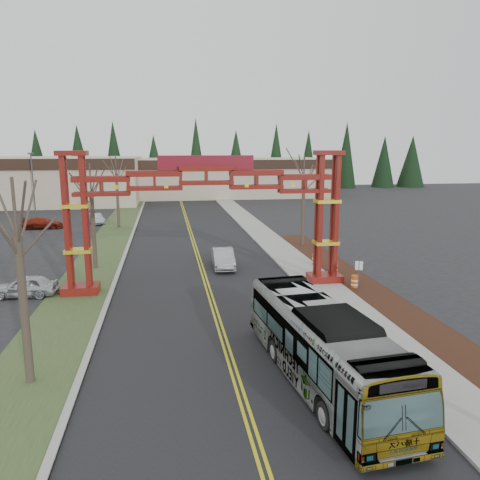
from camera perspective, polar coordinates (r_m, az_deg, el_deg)
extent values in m
plane|color=black|center=(14.86, 3.05, -26.40)|extent=(200.00, 200.00, 0.00)
cube|color=black|center=(37.69, -4.92, -2.76)|extent=(12.00, 110.00, 0.02)
cube|color=gold|center=(37.68, -5.10, -2.74)|extent=(0.12, 100.00, 0.01)
cube|color=gold|center=(37.70, -4.73, -2.73)|extent=(0.12, 100.00, 0.01)
cube|color=#A0A09B|center=(38.58, 4.24, -2.32)|extent=(0.30, 110.00, 0.15)
cube|color=gray|center=(38.94, 6.31, -2.23)|extent=(2.60, 110.00, 0.14)
cube|color=black|center=(26.57, 20.56, -9.37)|extent=(2.60, 50.00, 0.12)
cube|color=#354824|center=(37.99, -17.05, -3.06)|extent=(4.00, 110.00, 0.08)
cube|color=#A0A09B|center=(37.76, -14.28, -2.94)|extent=(0.30, 110.00, 0.15)
cube|color=maroon|center=(31.25, -18.81, -5.72)|extent=(2.20, 1.60, 0.60)
cube|color=maroon|center=(30.09, -20.46, 1.95)|extent=(0.28, 0.28, 8.00)
cube|color=maroon|center=(29.89, -18.39, 2.02)|extent=(0.28, 0.28, 8.00)
cube|color=maroon|center=(30.77, -20.21, 2.15)|extent=(0.28, 0.28, 8.00)
cube|color=maroon|center=(30.58, -18.19, 2.23)|extent=(0.28, 0.28, 8.00)
cube|color=yellow|center=(30.65, -19.10, -1.23)|extent=(1.60, 1.10, 0.22)
cube|color=yellow|center=(30.20, -19.44, 3.96)|extent=(1.60, 1.10, 0.22)
cube|color=maroon|center=(30.00, -19.83, 9.94)|extent=(1.80, 1.20, 0.30)
cube|color=maroon|center=(32.53, 10.26, -4.63)|extent=(2.20, 1.60, 0.60)
cube|color=maroon|center=(31.14, 9.79, 2.78)|extent=(0.28, 0.28, 8.00)
cube|color=maroon|center=(31.51, 11.68, 2.81)|extent=(0.28, 0.28, 8.00)
cube|color=maroon|center=(31.80, 9.38, 2.96)|extent=(0.28, 0.28, 8.00)
cube|color=maroon|center=(32.16, 11.25, 2.99)|extent=(0.28, 0.28, 8.00)
cube|color=yellow|center=(31.95, 10.42, -0.31)|extent=(1.60, 1.10, 0.22)
cube|color=yellow|center=(31.52, 10.59, 4.69)|extent=(1.60, 1.10, 0.22)
cube|color=maroon|center=(31.33, 10.80, 10.42)|extent=(1.80, 1.20, 0.30)
cube|color=maroon|center=(29.65, -4.15, 8.13)|extent=(16.00, 0.90, 1.00)
cube|color=maroon|center=(29.71, -4.13, 6.40)|extent=(16.00, 0.90, 0.60)
cube|color=maroon|center=(29.63, -4.17, 9.39)|extent=(6.00, 0.25, 0.90)
cube|color=#B7AB8C|center=(92.53, -1.25, 7.73)|extent=(38.00, 20.00, 7.00)
cube|color=black|center=(82.41, -0.29, 9.19)|extent=(38.00, 0.40, 1.60)
cone|color=black|center=(106.98, -23.95, 8.86)|extent=(5.60, 5.60, 13.00)
cylinder|color=#382D26|center=(107.27, -23.70, 5.82)|extent=(0.80, 0.80, 1.60)
cone|color=black|center=(105.16, -19.41, 9.16)|extent=(5.60, 5.60, 13.00)
cylinder|color=#382D26|center=(105.46, -19.21, 6.07)|extent=(0.80, 0.80, 1.60)
cone|color=black|center=(104.01, -14.74, 9.40)|extent=(5.60, 5.60, 13.00)
cylinder|color=#382D26|center=(104.31, -14.59, 6.28)|extent=(0.80, 0.80, 1.60)
cone|color=black|center=(103.54, -10.00, 9.59)|extent=(5.60, 5.60, 13.00)
cylinder|color=#382D26|center=(103.84, -9.89, 6.45)|extent=(0.80, 0.80, 1.60)
cone|color=black|center=(103.77, -5.23, 9.72)|extent=(5.60, 5.60, 13.00)
cylinder|color=#382D26|center=(104.07, -5.18, 6.58)|extent=(0.80, 0.80, 1.60)
cone|color=black|center=(104.69, -0.52, 9.77)|extent=(5.60, 5.60, 13.00)
cylinder|color=#382D26|center=(104.99, -0.51, 6.66)|extent=(0.80, 0.80, 1.60)
cone|color=black|center=(106.29, 4.09, 9.77)|extent=(5.60, 5.60, 13.00)
cylinder|color=#382D26|center=(106.58, 4.04, 6.70)|extent=(0.80, 0.80, 1.60)
cone|color=black|center=(108.53, 8.52, 9.70)|extent=(5.60, 5.60, 13.00)
cylinder|color=#382D26|center=(108.81, 8.44, 6.70)|extent=(0.80, 0.80, 1.60)
cone|color=black|center=(111.37, 12.76, 9.59)|extent=(5.60, 5.60, 13.00)
cylinder|color=#382D26|center=(111.65, 12.63, 6.66)|extent=(0.80, 0.80, 1.60)
cone|color=black|center=(114.78, 16.76, 9.43)|extent=(5.60, 5.60, 13.00)
cylinder|color=#382D26|center=(115.05, 16.60, 6.60)|extent=(0.80, 0.80, 1.60)
cone|color=black|center=(118.70, 20.51, 9.24)|extent=(5.60, 5.60, 13.00)
cylinder|color=#382D26|center=(118.96, 20.32, 6.50)|extent=(0.80, 0.80, 1.60)
imported|color=#9A9DA1|center=(18.82, 9.95, -12.51)|extent=(3.66, 11.33, 3.10)
imported|color=#A5A8AD|center=(35.87, -2.06, -2.25)|extent=(1.70, 4.49, 1.46)
imported|color=#B8BDC1|center=(31.90, -24.77, -5.13)|extent=(4.02, 1.81, 1.34)
imported|color=maroon|center=(57.84, -22.93, 1.92)|extent=(4.42, 1.82, 1.28)
imported|color=#9FA3A7|center=(59.26, -17.17, 2.49)|extent=(2.68, 3.99, 1.24)
cylinder|color=#382D26|center=(19.75, -24.82, -7.91)|extent=(0.33, 0.33, 5.90)
cylinder|color=#382D26|center=(18.90, -25.80, 3.55)|extent=(0.12, 0.12, 2.24)
cylinder|color=#382D26|center=(36.87, -17.42, 1.07)|extent=(0.32, 0.32, 5.84)
cylinder|color=#382D26|center=(36.42, -17.79, 7.16)|extent=(0.12, 0.12, 2.21)
cylinder|color=#382D26|center=(55.49, -14.69, 4.62)|extent=(0.33, 0.33, 6.16)
cylinder|color=#382D26|center=(55.20, -14.90, 8.85)|extent=(0.12, 0.12, 2.24)
cylinder|color=#382D26|center=(43.83, 7.68, 3.31)|extent=(0.33, 0.33, 6.27)
cylinder|color=#382D26|center=(43.47, 7.83, 8.77)|extent=(0.12, 0.12, 2.28)
cylinder|color=#3F3F44|center=(72.77, -23.91, 6.31)|extent=(0.18, 0.18, 8.19)
cube|color=#3F3F44|center=(72.61, -24.17, 9.60)|extent=(0.73, 0.36, 0.23)
cylinder|color=#3F3F44|center=(30.56, 14.24, -4.40)|extent=(0.06, 0.06, 2.07)
cube|color=white|center=(30.37, 14.31, -3.04)|extent=(0.45, 0.22, 0.56)
cylinder|color=#D64E0B|center=(31.46, 13.82, -5.02)|extent=(0.48, 0.48, 0.92)
cylinder|color=white|center=(31.42, 13.83, -4.78)|extent=(0.50, 0.50, 0.11)
cylinder|color=white|center=(31.50, 13.81, -5.26)|extent=(0.50, 0.50, 0.11)
cylinder|color=#D64E0B|center=(34.75, 11.37, -3.32)|extent=(0.51, 0.51, 0.98)
cylinder|color=white|center=(34.71, 11.38, -3.09)|extent=(0.53, 0.53, 0.12)
cylinder|color=white|center=(34.78, 11.36, -3.56)|extent=(0.53, 0.53, 0.12)
cylinder|color=#D64E0B|center=(36.86, 9.18, -2.42)|extent=(0.50, 0.50, 0.97)
cylinder|color=white|center=(36.82, 9.19, -2.20)|extent=(0.52, 0.52, 0.12)
cylinder|color=white|center=(36.89, 9.18, -2.64)|extent=(0.52, 0.52, 0.12)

